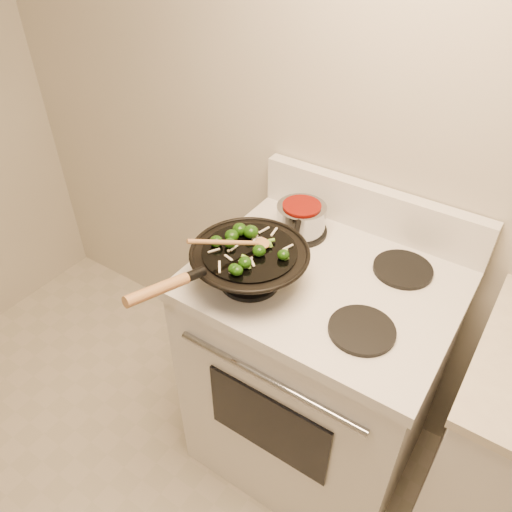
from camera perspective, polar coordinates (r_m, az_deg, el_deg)
The scene contains 5 objects.
stove at distance 1.85m, azimuth 6.91°, elevation -12.81°, with size 0.78×0.67×1.08m.
wok at distance 1.44m, azimuth -0.84°, elevation -0.91°, with size 0.35×0.57×0.19m.
stirfry at distance 1.41m, azimuth -1.51°, elevation 1.27°, with size 0.23×0.26×0.04m.
wooden_spoon at distance 1.39m, azimuth -1.65°, elevation 1.54°, with size 0.16×0.22×0.08m.
saucepan at distance 1.65m, azimuth 5.17°, elevation 4.40°, with size 0.16×0.25×0.10m.
Camera 1 is at (0.42, 0.11, 1.91)m, focal length 35.00 mm.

